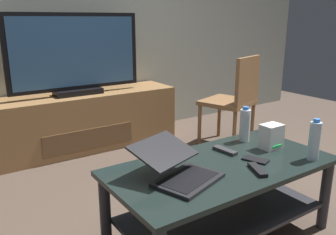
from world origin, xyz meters
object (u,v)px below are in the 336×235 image
at_px(dining_chair, 235,97).
at_px(water_bottle_far, 314,140).
at_px(laptop, 178,168).
at_px(water_bottle_near, 245,125).
at_px(television, 76,56).
at_px(media_cabinet, 80,121).
at_px(soundbar_remote, 257,170).
at_px(coffee_table, 221,187).
at_px(cell_phone, 255,160).
at_px(router_box, 271,136).
at_px(tv_remote, 225,151).

distance_m(dining_chair, water_bottle_far, 1.45).
relative_size(laptop, water_bottle_near, 2.03).
xyz_separation_m(television, dining_chair, (1.26, -0.77, -0.40)).
relative_size(media_cabinet, soundbar_remote, 11.86).
bearing_deg(coffee_table, television, 94.24).
xyz_separation_m(coffee_table, laptop, (-0.31, -0.01, 0.20)).
bearing_deg(water_bottle_far, cell_phone, 149.74).
bearing_deg(soundbar_remote, router_box, 54.03).
xyz_separation_m(media_cabinet, soundbar_remote, (0.22, -2.02, 0.20)).
relative_size(media_cabinet, cell_phone, 13.55).
bearing_deg(router_box, water_bottle_near, 100.52).
relative_size(water_bottle_far, cell_phone, 1.69).
relative_size(coffee_table, dining_chair, 1.42).
relative_size(coffee_table, soundbar_remote, 7.89).
bearing_deg(router_box, dining_chair, 55.31).
bearing_deg(water_bottle_far, coffee_table, 153.45).
bearing_deg(water_bottle_near, cell_phone, -125.01).
bearing_deg(media_cabinet, water_bottle_near, -72.76).
relative_size(dining_chair, cell_phone, 6.34).
bearing_deg(television, tv_remote, -81.08).
bearing_deg(media_cabinet, soundbar_remote, -83.84).
relative_size(water_bottle_near, tv_remote, 1.42).
relative_size(water_bottle_near, water_bottle_far, 0.96).
bearing_deg(router_box, media_cabinet, 106.57).
relative_size(coffee_table, cell_phone, 9.02).
bearing_deg(tv_remote, router_box, -26.72).
xyz_separation_m(water_bottle_far, soundbar_remote, (-0.38, 0.06, -0.10)).
height_order(water_bottle_near, soundbar_remote, water_bottle_near).
xyz_separation_m(dining_chair, water_bottle_far, (-0.66, -1.29, 0.07)).
height_order(router_box, tv_remote, router_box).
bearing_deg(dining_chair, coffee_table, -136.91).
bearing_deg(router_box, television, 106.76).
height_order(coffee_table, tv_remote, tv_remote).
xyz_separation_m(television, laptop, (-0.17, -1.84, -0.38)).
distance_m(coffee_table, dining_chair, 1.55).
relative_size(tv_remote, soundbar_remote, 1.00).
relative_size(television, water_bottle_near, 5.39).
xyz_separation_m(laptop, cell_phone, (0.49, -0.06, -0.05)).
relative_size(media_cabinet, tv_remote, 11.86).
height_order(cell_phone, soundbar_remote, soundbar_remote).
distance_m(tv_remote, soundbar_remote, 0.30).
distance_m(media_cabinet, laptop, 1.88).
distance_m(television, router_box, 1.92).
relative_size(router_box, cell_phone, 1.08).
xyz_separation_m(laptop, soundbar_remote, (0.39, -0.17, -0.05)).
distance_m(coffee_table, television, 1.92).
height_order(television, cell_phone, television).
bearing_deg(router_box, soundbar_remote, -149.53).
height_order(laptop, cell_phone, laptop).
distance_m(media_cabinet, water_bottle_near, 1.75).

